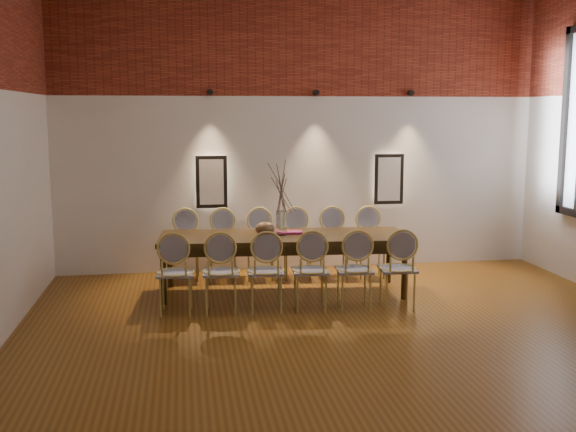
{
  "coord_description": "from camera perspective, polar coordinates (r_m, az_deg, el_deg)",
  "views": [
    {
      "loc": [
        -1.72,
        -6.1,
        2.27
      ],
      "look_at": [
        -0.47,
        1.73,
        1.05
      ],
      "focal_mm": 42.0,
      "sensor_mm": 36.0,
      "label": 1
    }
  ],
  "objects": [
    {
      "name": "chair_near_d",
      "position": [
        7.79,
        1.89,
        -4.62
      ],
      "size": [
        0.47,
        0.47,
        0.94
      ],
      "primitive_type": null,
      "rotation": [
        0.0,
        0.0,
        -0.08
      ],
      "color": "tan",
      "rests_on": "floor"
    },
    {
      "name": "book",
      "position": [
        8.55,
        0.3,
        -1.39
      ],
      "size": [
        0.27,
        0.2,
        0.03
      ],
      "primitive_type": "cube",
      "rotation": [
        0.0,
        0.0,
        -0.08
      ],
      "color": "#932053",
      "rests_on": "dining_table"
    },
    {
      "name": "chair_near_a",
      "position": [
        7.76,
        -9.49,
        -4.78
      ],
      "size": [
        0.47,
        0.47,
        0.94
      ],
      "primitive_type": null,
      "rotation": [
        0.0,
        0.0,
        -0.08
      ],
      "color": "tan",
      "rests_on": "floor"
    },
    {
      "name": "wall_back",
      "position": [
        9.8,
        1.08,
        7.17
      ],
      "size": [
        7.0,
        0.1,
        4.0
      ],
      "primitive_type": "cube",
      "color": "silver",
      "rests_on": "ground"
    },
    {
      "name": "chair_near_e",
      "position": [
        7.86,
        5.62,
        -4.53
      ],
      "size": [
        0.47,
        0.47,
        0.94
      ],
      "primitive_type": null,
      "rotation": [
        0.0,
        0.0,
        -0.08
      ],
      "color": "tan",
      "rests_on": "floor"
    },
    {
      "name": "chair_far_d",
      "position": [
        9.29,
        0.8,
        -2.42
      ],
      "size": [
        0.47,
        0.47,
        0.94
      ],
      "primitive_type": null,
      "rotation": [
        0.0,
        0.0,
        3.07
      ],
      "color": "tan",
      "rests_on": "floor"
    },
    {
      "name": "vase",
      "position": [
        8.43,
        -0.57,
        -0.6
      ],
      "size": [
        0.14,
        0.14,
        0.3
      ],
      "primitive_type": "cylinder",
      "color": "silver",
      "rests_on": "dining_table"
    },
    {
      "name": "chair_far_f",
      "position": [
        9.44,
        7.0,
        -2.3
      ],
      "size": [
        0.47,
        0.47,
        0.94
      ],
      "primitive_type": null,
      "rotation": [
        0.0,
        0.0,
        3.07
      ],
      "color": "tan",
      "rests_on": "floor"
    },
    {
      "name": "brick_band_back",
      "position": [
        9.78,
        1.17,
        14.5
      ],
      "size": [
        7.0,
        0.02,
        1.5
      ],
      "primitive_type": "cube",
      "color": "maroon",
      "rests_on": "ground"
    },
    {
      "name": "dried_branches",
      "position": [
        8.37,
        -0.57,
        2.44
      ],
      "size": [
        0.5,
        0.5,
        0.7
      ],
      "primitive_type": null,
      "color": "#4C3930",
      "rests_on": "vase"
    },
    {
      "name": "niche_left",
      "position": [
        9.6,
        -6.5,
        2.9
      ],
      "size": [
        0.36,
        0.06,
        0.66
      ],
      "primitive_type": "cube",
      "color": "#FFEAC6",
      "rests_on": "wall_back"
    },
    {
      "name": "chair_far_c",
      "position": [
        9.26,
        -2.37,
        -2.47
      ],
      "size": [
        0.47,
        0.47,
        0.94
      ],
      "primitive_type": null,
      "rotation": [
        0.0,
        0.0,
        3.07
      ],
      "color": "tan",
      "rests_on": "floor"
    },
    {
      "name": "bowl",
      "position": [
        8.38,
        -1.96,
        -1.08
      ],
      "size": [
        0.24,
        0.24,
        0.18
      ],
      "primitive_type": "ellipsoid",
      "color": "brown",
      "rests_on": "dining_table"
    },
    {
      "name": "spot_fixture_right",
      "position": [
        10.08,
        10.35,
        10.21
      ],
      "size": [
        0.08,
        0.1,
        0.08
      ],
      "primitive_type": "cylinder",
      "rotation": [
        1.57,
        0.0,
        0.0
      ],
      "color": "black",
      "rests_on": "wall_back"
    },
    {
      "name": "chair_near_f",
      "position": [
        7.97,
        9.26,
        -4.42
      ],
      "size": [
        0.47,
        0.47,
        0.94
      ],
      "primitive_type": null,
      "rotation": [
        0.0,
        0.0,
        -0.08
      ],
      "color": "tan",
      "rests_on": "floor"
    },
    {
      "name": "floor",
      "position": [
        6.73,
        6.43,
        -11.11
      ],
      "size": [
        7.0,
        7.0,
        0.02
      ],
      "primitive_type": "cube",
      "color": "brown",
      "rests_on": "ground"
    },
    {
      "name": "chair_far_a",
      "position": [
        9.27,
        -8.71,
        -2.54
      ],
      "size": [
        0.47,
        0.47,
        0.94
      ],
      "primitive_type": null,
      "rotation": [
        0.0,
        0.0,
        3.07
      ],
      "color": "tan",
      "rests_on": "floor"
    },
    {
      "name": "spot_fixture_left",
      "position": [
        9.53,
        -6.62,
        10.38
      ],
      "size": [
        0.08,
        0.1,
        0.08
      ],
      "primitive_type": "cylinder",
      "rotation": [
        1.57,
        0.0,
        0.0
      ],
      "color": "black",
      "rests_on": "wall_back"
    },
    {
      "name": "chair_far_e",
      "position": [
        9.35,
        3.93,
        -2.36
      ],
      "size": [
        0.47,
        0.47,
        0.94
      ],
      "primitive_type": null,
      "rotation": [
        0.0,
        0.0,
        3.07
      ],
      "color": "tan",
      "rests_on": "floor"
    },
    {
      "name": "chair_near_b",
      "position": [
        7.74,
        -5.7,
        -4.75
      ],
      "size": [
        0.47,
        0.47,
        0.94
      ],
      "primitive_type": null,
      "rotation": [
        0.0,
        0.0,
        -0.08
      ],
      "color": "tan",
      "rests_on": "floor"
    },
    {
      "name": "spot_fixture_mid",
      "position": [
        9.71,
        2.4,
        10.4
      ],
      "size": [
        0.08,
        0.1,
        0.08
      ],
      "primitive_type": "cylinder",
      "rotation": [
        1.57,
        0.0,
        0.0
      ],
      "color": "black",
      "rests_on": "wall_back"
    },
    {
      "name": "niche_right",
      "position": [
        10.06,
        8.49,
        3.12
      ],
      "size": [
        0.36,
        0.06,
        0.66
      ],
      "primitive_type": "cube",
      "color": "#FFEAC6",
      "rests_on": "wall_back"
    },
    {
      "name": "chair_far_b",
      "position": [
        9.25,
        -5.54,
        -2.51
      ],
      "size": [
        0.47,
        0.47,
        0.94
      ],
      "primitive_type": null,
      "rotation": [
        0.0,
        0.0,
        3.07
      ],
      "color": "tan",
      "rests_on": "floor"
    },
    {
      "name": "chair_near_c",
      "position": [
        7.74,
        -1.89,
        -4.69
      ],
      "size": [
        0.47,
        0.47,
        0.94
      ],
      "primitive_type": null,
      "rotation": [
        0.0,
        0.0,
        -0.08
      ],
      "color": "tan",
      "rests_on": "floor"
    },
    {
      "name": "dining_table",
      "position": [
        8.53,
        -0.42,
        -4.08
      ],
      "size": [
        3.14,
        1.22,
        0.75
      ],
      "primitive_type": "cube",
      "rotation": [
        0.0,
        0.0,
        -0.08
      ],
      "color": "#35230C",
      "rests_on": "floor"
    }
  ]
}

